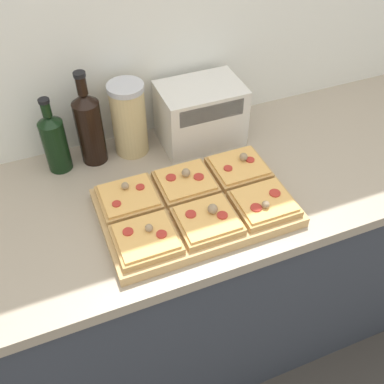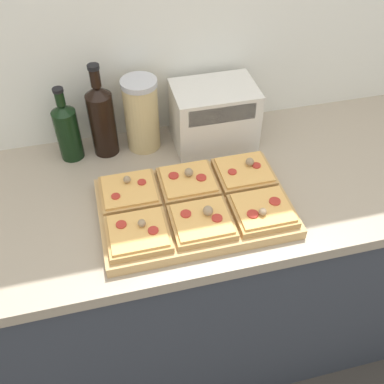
{
  "view_description": "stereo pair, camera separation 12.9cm",
  "coord_description": "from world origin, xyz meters",
  "px_view_note": "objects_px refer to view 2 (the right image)",
  "views": [
    {
      "loc": [
        -0.42,
        -0.62,
        1.88
      ],
      "look_at": [
        -0.07,
        0.24,
        0.98
      ],
      "focal_mm": 42.0,
      "sensor_mm": 36.0,
      "label": 1
    },
    {
      "loc": [
        -0.29,
        -0.66,
        1.88
      ],
      "look_at": [
        -0.07,
        0.24,
        0.98
      ],
      "focal_mm": 42.0,
      "sensor_mm": 36.0,
      "label": 2
    }
  ],
  "objects_px": {
    "olive_oil_bottle": "(67,130)",
    "toaster_oven": "(214,115)",
    "wine_bottle": "(102,119)",
    "grain_jar_tall": "(142,114)",
    "cutting_board": "(194,208)"
  },
  "relations": [
    {
      "from": "olive_oil_bottle",
      "to": "toaster_oven",
      "type": "distance_m",
      "value": 0.48
    },
    {
      "from": "grain_jar_tall",
      "to": "toaster_oven",
      "type": "distance_m",
      "value": 0.24
    },
    {
      "from": "olive_oil_bottle",
      "to": "toaster_oven",
      "type": "relative_size",
      "value": 0.87
    },
    {
      "from": "olive_oil_bottle",
      "to": "wine_bottle",
      "type": "relative_size",
      "value": 0.81
    },
    {
      "from": "toaster_oven",
      "to": "cutting_board",
      "type": "bearing_deg",
      "value": -114.71
    },
    {
      "from": "grain_jar_tall",
      "to": "toaster_oven",
      "type": "relative_size",
      "value": 0.85
    },
    {
      "from": "olive_oil_bottle",
      "to": "grain_jar_tall",
      "type": "xyz_separation_m",
      "value": [
        0.24,
        -0.0,
        0.02
      ]
    },
    {
      "from": "cutting_board",
      "to": "toaster_oven",
      "type": "bearing_deg",
      "value": 65.29
    },
    {
      "from": "olive_oil_bottle",
      "to": "wine_bottle",
      "type": "xyz_separation_m",
      "value": [
        0.11,
        0.0,
        0.03
      ]
    },
    {
      "from": "cutting_board",
      "to": "wine_bottle",
      "type": "distance_m",
      "value": 0.42
    },
    {
      "from": "olive_oil_bottle",
      "to": "wine_bottle",
      "type": "height_order",
      "value": "wine_bottle"
    },
    {
      "from": "wine_bottle",
      "to": "grain_jar_tall",
      "type": "relative_size",
      "value": 1.27
    },
    {
      "from": "olive_oil_bottle",
      "to": "wine_bottle",
      "type": "bearing_deg",
      "value": 0.0
    },
    {
      "from": "wine_bottle",
      "to": "toaster_oven",
      "type": "xyz_separation_m",
      "value": [
        0.36,
        -0.03,
        -0.03
      ]
    },
    {
      "from": "wine_bottle",
      "to": "grain_jar_tall",
      "type": "xyz_separation_m",
      "value": [
        0.13,
        -0.0,
        -0.0
      ]
    }
  ]
}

